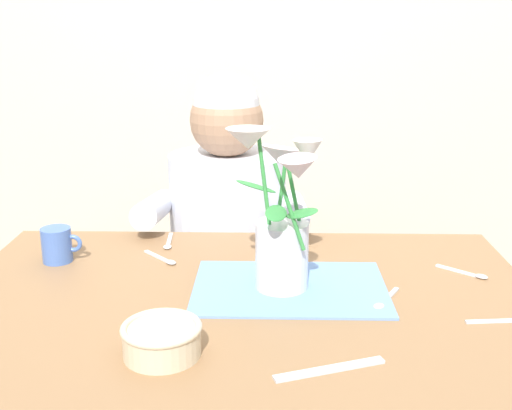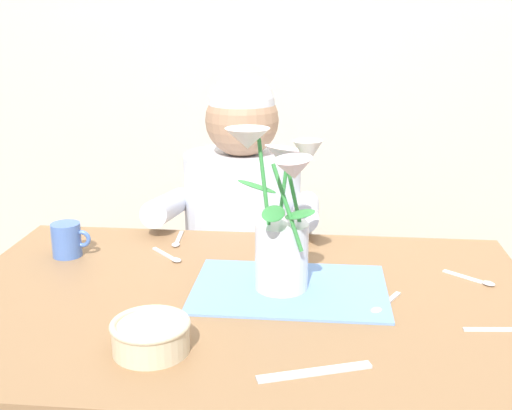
% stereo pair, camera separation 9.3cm
% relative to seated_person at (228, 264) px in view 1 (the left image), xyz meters
% --- Properties ---
extents(wood_panel_backdrop, '(4.00, 0.10, 2.50)m').
position_rel_seated_person_xyz_m(wood_panel_backdrop, '(0.07, 0.43, 0.69)').
color(wood_panel_backdrop, beige).
rests_on(wood_panel_backdrop, ground_plane).
extents(dining_table, '(1.20, 0.80, 0.74)m').
position_rel_seated_person_xyz_m(dining_table, '(0.07, -0.62, 0.08)').
color(dining_table, olive).
rests_on(dining_table, ground_plane).
extents(seated_person, '(0.45, 0.47, 1.14)m').
position_rel_seated_person_xyz_m(seated_person, '(0.00, 0.00, 0.00)').
color(seated_person, '#4C4C56').
rests_on(seated_person, ground_plane).
extents(striped_placemat, '(0.40, 0.28, 0.00)m').
position_rel_seated_person_xyz_m(striped_placemat, '(0.17, -0.57, 0.18)').
color(striped_placemat, '#6B93D1').
rests_on(striped_placemat, dining_table).
extents(flower_vase, '(0.21, 0.32, 0.34)m').
position_rel_seated_person_xyz_m(flower_vase, '(0.15, -0.57, 0.33)').
color(flower_vase, silver).
rests_on(flower_vase, dining_table).
extents(ceramic_bowl, '(0.14, 0.14, 0.06)m').
position_rel_seated_person_xyz_m(ceramic_bowl, '(-0.05, -0.84, 0.21)').
color(ceramic_bowl, beige).
rests_on(ceramic_bowl, dining_table).
extents(dinner_knife, '(0.18, 0.08, 0.00)m').
position_rel_seated_person_xyz_m(dinner_knife, '(0.22, -0.89, 0.18)').
color(dinner_knife, silver).
rests_on(dinner_knife, dining_table).
extents(ceramic_mug, '(0.09, 0.07, 0.08)m').
position_rel_seated_person_xyz_m(ceramic_mug, '(-0.36, -0.43, 0.22)').
color(ceramic_mug, '#476BB7').
rests_on(ceramic_mug, dining_table).
extents(spoon_0, '(0.12, 0.03, 0.01)m').
position_rel_seated_person_xyz_m(spoon_0, '(0.57, -0.71, 0.18)').
color(spoon_0, silver).
rests_on(spoon_0, dining_table).
extents(spoon_1, '(0.09, 0.10, 0.01)m').
position_rel_seated_person_xyz_m(spoon_1, '(-0.12, -0.42, 0.18)').
color(spoon_1, silver).
rests_on(spoon_1, dining_table).
extents(spoon_2, '(0.07, 0.11, 0.01)m').
position_rel_seated_person_xyz_m(spoon_2, '(0.35, -0.64, 0.18)').
color(spoon_2, silver).
rests_on(spoon_2, dining_table).
extents(spoon_3, '(0.02, 0.12, 0.01)m').
position_rel_seated_person_xyz_m(spoon_3, '(-0.13, -0.31, 0.18)').
color(spoon_3, silver).
rests_on(spoon_3, dining_table).
extents(spoon_4, '(0.10, 0.09, 0.01)m').
position_rel_seated_person_xyz_m(spoon_4, '(0.56, -0.49, 0.18)').
color(spoon_4, silver).
rests_on(spoon_4, dining_table).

